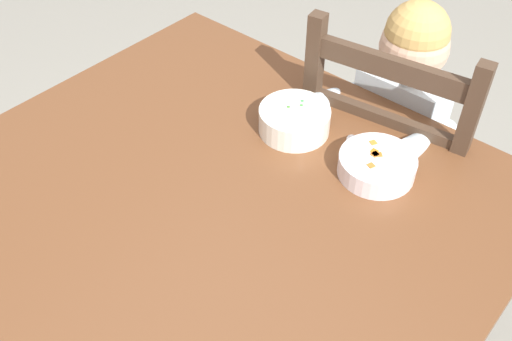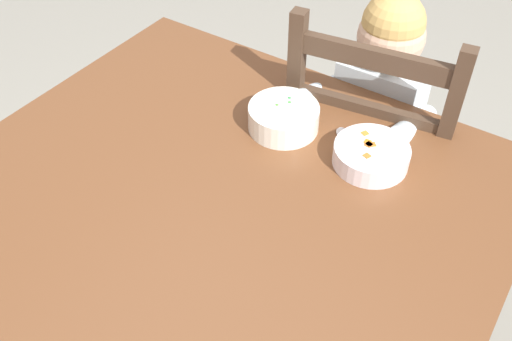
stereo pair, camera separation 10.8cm
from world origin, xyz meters
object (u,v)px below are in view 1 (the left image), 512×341
dining_table (211,229)px  child_figure (394,122)px  dining_chair (387,170)px  spoon (355,147)px  bowl_of_peas (295,120)px  bowl_of_carrots (377,165)px

dining_table → child_figure: (0.11, 0.58, 0.01)m
dining_chair → spoon: (0.02, -0.26, 0.27)m
dining_table → bowl_of_peas: bearing=89.6°
bowl_of_carrots → spoon: bearing=153.6°
child_figure → bowl_of_carrots: 0.33m
dining_chair → spoon: 0.38m
child_figure → dining_chair: bearing=45.0°
dining_chair → child_figure: (-0.01, -0.01, 0.18)m
dining_chair → spoon: dining_chair is taller
dining_table → bowl_of_carrots: (0.22, 0.29, 0.12)m
dining_chair → bowl_of_carrots: size_ratio=5.82×
child_figure → spoon: size_ratio=8.62×
dining_table → dining_chair: bearing=78.4°
child_figure → bowl_of_peas: size_ratio=5.90×
dining_chair → spoon: size_ratio=8.53×
dining_table → bowl_of_carrots: bearing=52.2°
dining_chair → child_figure: 0.18m
bowl_of_carrots → child_figure: bearing=110.9°
dining_chair → child_figure: child_figure is taller
dining_table → child_figure: size_ratio=1.18×
spoon → bowl_of_peas: bearing=-164.6°
dining_table → spoon: spoon is taller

